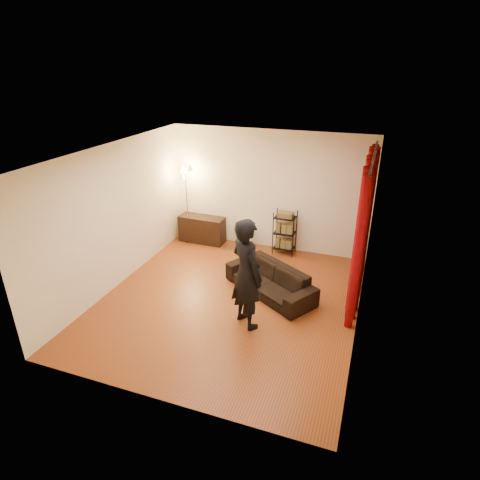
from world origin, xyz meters
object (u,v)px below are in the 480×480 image
at_px(media_cabinet, 202,229).
at_px(floor_lamp, 187,205).
at_px(person, 247,274).
at_px(storage_boxes, 244,235).
at_px(sofa, 270,280).
at_px(wire_shelf, 285,233).

distance_m(media_cabinet, floor_lamp, 0.69).
bearing_deg(person, storage_boxes, -32.95).
height_order(sofa, media_cabinet, media_cabinet).
height_order(media_cabinet, floor_lamp, floor_lamp).
relative_size(storage_boxes, wire_shelf, 0.54).
xyz_separation_m(person, wire_shelf, (-0.05, 2.80, -0.43)).
relative_size(sofa, storage_boxes, 3.42).
height_order(media_cabinet, storage_boxes, media_cabinet).
xyz_separation_m(storage_boxes, wire_shelf, (0.97, -0.06, 0.23)).
bearing_deg(wire_shelf, storage_boxes, -171.99).
bearing_deg(sofa, wire_shelf, 127.24).
distance_m(sofa, media_cabinet, 2.77).
relative_size(sofa, person, 0.98).
distance_m(person, media_cabinet, 3.51).
relative_size(person, floor_lamp, 1.02).
relative_size(media_cabinet, wire_shelf, 1.08).
xyz_separation_m(sofa, wire_shelf, (-0.16, 1.74, 0.23)).
bearing_deg(person, wire_shelf, -51.56).
relative_size(media_cabinet, storage_boxes, 2.01).
bearing_deg(sofa, person, -63.74).
bearing_deg(media_cabinet, storage_boxes, 5.70).
bearing_deg(floor_lamp, storage_boxes, 6.58).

